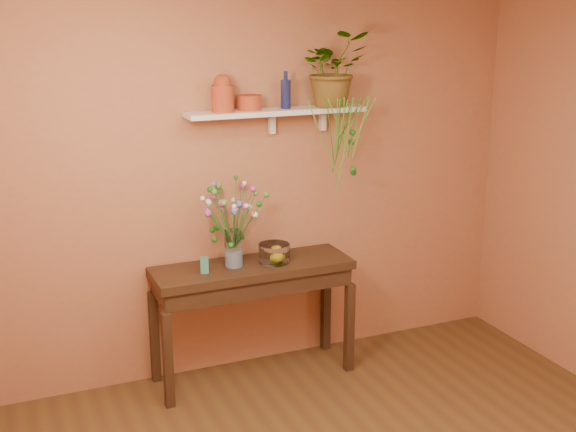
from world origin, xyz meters
name	(u,v)px	position (x,y,z in m)	size (l,w,h in m)	color
room	(412,274)	(0.00, 0.00, 1.35)	(4.04, 4.04, 2.70)	#563A1A
sideboard	(253,281)	(-0.19, 1.75, 0.74)	(1.43, 0.46, 0.87)	#382416
wall_shelf	(278,112)	(0.06, 1.87, 1.92)	(1.30, 0.24, 0.19)	white
terracotta_jug	(223,94)	(-0.35, 1.85, 2.06)	(0.15, 0.15, 0.25)	#B8351D
terracotta_pot	(249,103)	(-0.14, 1.89, 1.99)	(0.17, 0.17, 0.10)	#B8351D
blue_bottle	(286,93)	(0.12, 1.87, 2.04)	(0.08, 0.08, 0.26)	#161B48
spider_plant	(333,69)	(0.48, 1.85, 2.20)	(0.48, 0.41, 0.53)	#1E6417
plant_fronds	(348,143)	(0.53, 1.70, 1.69)	(0.55, 0.24, 0.71)	#1E6417
glass_vase	(234,251)	(-0.33, 1.76, 0.98)	(0.13, 0.13, 0.26)	white
bouquet	(230,209)	(-0.34, 1.76, 1.29)	(0.51, 0.48, 0.49)	#386B28
glass_bowl	(274,254)	(-0.03, 1.73, 0.93)	(0.22, 0.22, 0.13)	white
lemon	(276,256)	(-0.01, 1.73, 0.91)	(0.07, 0.07, 0.07)	yellow
carton	(204,265)	(-0.55, 1.71, 0.92)	(0.06, 0.04, 0.11)	teal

